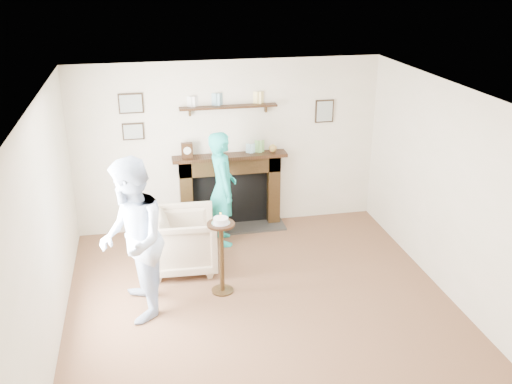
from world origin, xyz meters
The scene contains 6 objects.
ground centered at (0.00, 0.00, 0.00)m, with size 5.00×5.00×0.00m, color brown.
room_shell centered at (0.00, 0.69, 1.62)m, with size 4.54×5.02×2.52m.
armchair centered at (-0.81, 1.25, 0.00)m, with size 0.84×0.87×0.79m, color tan.
man centered at (-1.42, 0.29, 0.00)m, with size 0.91×0.71×1.87m, color #A3BBCC.
woman centered at (-0.19, 1.90, 0.00)m, with size 0.60×0.39×1.64m, color teal.
pedestal_table centered at (-0.41, 0.56, 0.65)m, with size 0.33×0.33×1.06m.
Camera 1 is at (-1.23, -5.43, 3.75)m, focal length 40.00 mm.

